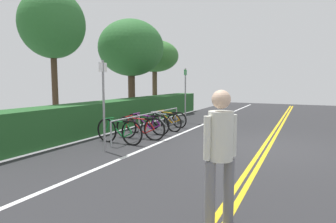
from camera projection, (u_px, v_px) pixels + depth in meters
ground_plane at (266, 148)px, 8.27m from camera, size 33.37×10.70×0.05m
centre_line_yellow_inner at (269, 147)px, 8.23m from camera, size 30.04×0.10×0.00m
centre_line_yellow_outer at (263, 147)px, 8.30m from camera, size 30.04×0.10×0.00m
bike_lane_stripe_white at (171, 138)px, 9.58m from camera, size 30.04×0.12×0.00m
bike_rack at (150, 118)px, 10.26m from camera, size 4.65×0.05×0.76m
bicycle_0 at (119, 131)px, 8.71m from camera, size 0.46×1.74×0.79m
bicycle_1 at (140, 128)px, 9.37m from camera, size 0.46×1.78×0.78m
bicycle_2 at (147, 124)px, 10.29m from camera, size 0.46×1.81×0.76m
bicycle_3 at (163, 121)px, 11.03m from camera, size 0.58×1.74×0.74m
bicycle_4 at (169, 119)px, 11.88m from camera, size 0.46×1.68×0.69m
pedestrian at (220, 149)px, 3.65m from camera, size 0.40×0.34×1.78m
sign_post_near at (104, 98)px, 7.58m from camera, size 0.36×0.08×2.43m
sign_post_far at (185, 90)px, 12.89m from camera, size 0.36×0.07×2.45m
hedge_backdrop at (127, 112)px, 12.48m from camera, size 13.60×1.08×1.10m
tree_mid at (52, 25)px, 10.95m from camera, size 2.47×2.47×5.36m
tree_far_right at (131, 48)px, 14.07m from camera, size 3.20×3.20×4.88m
tree_extra at (155, 56)px, 17.26m from camera, size 2.89×2.89×4.34m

